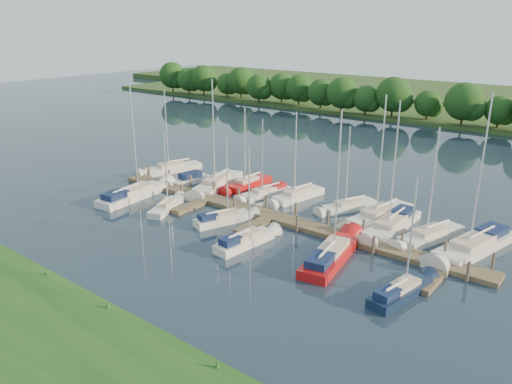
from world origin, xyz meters
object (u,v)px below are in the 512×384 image
Objects in this scene: dock at (268,219)px; motorboat at (189,180)px; sailboat_n_0 at (171,169)px; sailboat_n_5 at (296,197)px; sailboat_s_2 at (224,219)px.

motorboat reaches higher than dock.
dock is at bearing 177.47° from motorboat.
sailboat_n_0 reaches higher than sailboat_n_5.
sailboat_n_5 reaches higher than motorboat.
motorboat is 13.04m from sailboat_n_5.
sailboat_n_5 is 9.52m from sailboat_s_2.
motorboat is at bearing 165.77° from dock.
dock is 14.35m from motorboat.
dock is 4.19× the size of sailboat_n_5.
dock is 19.73m from sailboat_n_0.
sailboat_s_2 is at bearing -134.89° from dock.
sailboat_n_5 reaches higher than dock.
dock is 4.81× the size of sailboat_s_2.
sailboat_n_0 reaches higher than dock.
sailboat_n_0 is 1.92× the size of motorboat.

